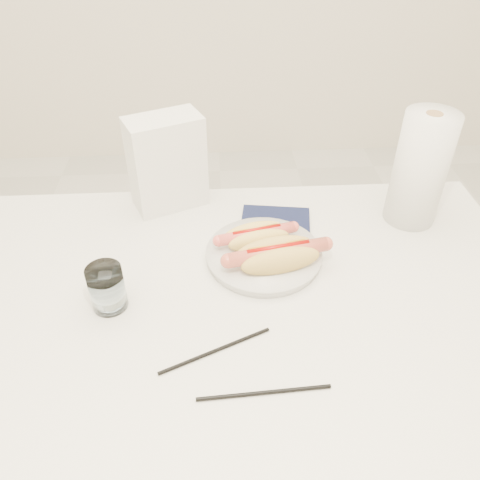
{
  "coord_description": "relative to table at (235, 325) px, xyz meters",
  "views": [
    {
      "loc": [
        -0.03,
        -0.64,
        1.41
      ],
      "look_at": [
        0.02,
        0.1,
        0.82
      ],
      "focal_mm": 36.33,
      "sensor_mm": 36.0,
      "label": 1
    }
  ],
  "objects": [
    {
      "name": "hotdog_right",
      "position": [
        0.09,
        0.08,
        0.1
      ],
      "size": [
        0.2,
        0.11,
        0.05
      ],
      "rotation": [
        0.0,
        0.0,
        0.2
      ],
      "color": "#D6AF53",
      "rests_on": "plate"
    },
    {
      "name": "chopstick_far",
      "position": [
        0.03,
        -0.2,
        0.06
      ],
      "size": [
        0.21,
        0.02,
        0.01
      ],
      "primitive_type": "cylinder",
      "rotation": [
        0.0,
        1.57,
        0.05
      ],
      "color": "black",
      "rests_on": "table"
    },
    {
      "name": "navy_napkin",
      "position": [
        0.1,
        0.23,
        0.06
      ],
      "size": [
        0.18,
        0.18,
        0.01
      ],
      "primitive_type": "cube",
      "rotation": [
        0.0,
        0.0,
        -0.15
      ],
      "color": "#101533",
      "rests_on": "table"
    },
    {
      "name": "water_glass",
      "position": [
        -0.23,
        0.01,
        0.1
      ],
      "size": [
        0.06,
        0.06,
        0.09
      ],
      "primitive_type": "cylinder",
      "color": "silver",
      "rests_on": "table"
    },
    {
      "name": "plate",
      "position": [
        0.07,
        0.12,
        0.07
      ],
      "size": [
        0.27,
        0.27,
        0.02
      ],
      "primitive_type": "cylinder",
      "rotation": [
        0.0,
        0.0,
        0.19
      ],
      "color": "silver",
      "rests_on": "table"
    },
    {
      "name": "paper_towel_roll",
      "position": [
        0.41,
        0.25,
        0.19
      ],
      "size": [
        0.14,
        0.14,
        0.25
      ],
      "primitive_type": "cylinder",
      "rotation": [
        0.0,
        0.0,
        -0.34
      ],
      "color": "white",
      "rests_on": "table"
    },
    {
      "name": "table",
      "position": [
        0.0,
        0.0,
        0.0
      ],
      "size": [
        1.2,
        0.8,
        0.75
      ],
      "color": "silver",
      "rests_on": "ground"
    },
    {
      "name": "hotdog_left",
      "position": [
        0.05,
        0.15,
        0.1
      ],
      "size": [
        0.16,
        0.09,
        0.04
      ],
      "rotation": [
        0.0,
        0.0,
        0.23
      ],
      "color": "#ECC75E",
      "rests_on": "plate"
    },
    {
      "name": "chopstick_near",
      "position": [
        -0.04,
        -0.11,
        0.06
      ],
      "size": [
        0.19,
        0.09,
        0.01
      ],
      "primitive_type": "cylinder",
      "rotation": [
        0.0,
        1.57,
        0.42
      ],
      "color": "black",
      "rests_on": "table"
    },
    {
      "name": "napkin_box",
      "position": [
        -0.14,
        0.35,
        0.17
      ],
      "size": [
        0.19,
        0.15,
        0.22
      ],
      "primitive_type": "cube",
      "rotation": [
        0.0,
        0.0,
        0.4
      ],
      "color": "silver",
      "rests_on": "table"
    }
  ]
}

